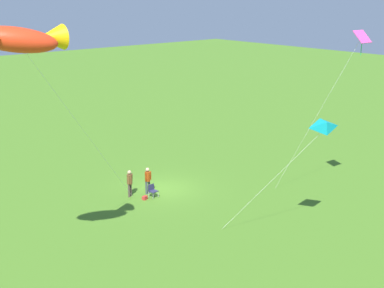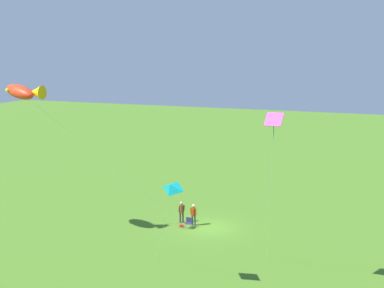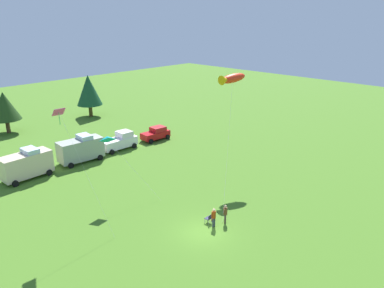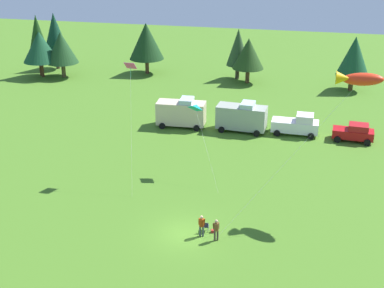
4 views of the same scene
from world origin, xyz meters
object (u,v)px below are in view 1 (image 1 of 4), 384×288
Objects in this scene: backpack_on_grass at (145,198)px; kite_large_fish at (25,39)px; kite_delta_teal at (327,127)px; folding_chair at (152,190)px; person_kite_flyer at (130,181)px; kite_diamond_rainbow at (359,42)px; person_spectator at (148,178)px.

kite_large_fish is (9.58, 6.05, 10.69)m from backpack_on_grass.
kite_delta_teal reaches higher than backpack_on_grass.
kite_delta_teal is (-2.94, 10.54, 5.64)m from folding_chair.
folding_chair is at bearing 15.32° from person_kite_flyer.
person_kite_flyer is at bearing -45.75° from kite_diamond_rainbow.
kite_large_fish is (9.18, 7.07, 9.78)m from person_kite_flyer.
kite_diamond_rainbow is at bearing 39.00° from person_spectator.
person_kite_flyer is 2.12× the size of folding_chair.
person_kite_flyer is at bearing -68.32° from backpack_on_grass.
person_spectator reaches higher than backpack_on_grass.
person_kite_flyer is at bearing -71.15° from kite_delta_teal.
kite_large_fish is at bearing -18.86° from kite_delta_teal.
person_spectator is 1.37m from backpack_on_grass.
person_spectator is 12.64m from kite_delta_teal.
kite_delta_teal is (-3.94, 11.55, 5.10)m from person_kite_flyer.
kite_delta_teal is (-3.54, 10.53, 6.01)m from backpack_on_grass.
kite_diamond_rainbow reaches higher than person_kite_flyer.
kite_large_fish is 14.63m from kite_delta_teal.
backpack_on_grass is 0.05× the size of kite_delta_teal.
folding_chair is (-1.01, 1.01, -0.53)m from person_kite_flyer.
kite_diamond_rainbow reaches higher than person_spectator.
backpack_on_grass is (0.75, 0.69, -0.91)m from person_spectator.
kite_large_fish reaches higher than person_kite_flyer.
kite_diamond_rainbow is at bearing 14.74° from person_kite_flyer.
folding_chair is 2.56× the size of backpack_on_grass.
folding_chair is at bearing -45.82° from kite_diamond_rainbow.
person_kite_flyer is 1.00× the size of person_spectator.
kite_large_fish reaches higher than kite_diamond_rainbow.
person_spectator is at bearing -146.88° from kite_large_fish.
person_spectator is 0.27× the size of kite_delta_teal.
backpack_on_grass is 0.03× the size of kite_large_fish.
backpack_on_grass is at bearing -49.94° from person_spectator.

